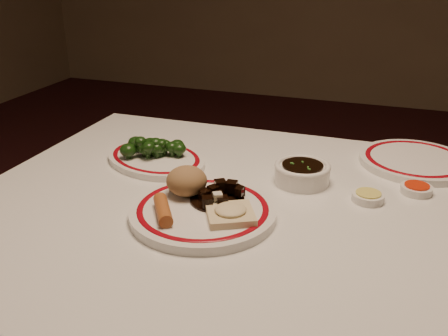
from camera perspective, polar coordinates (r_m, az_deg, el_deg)
dining_table at (r=1.02m, az=4.54°, el=-9.23°), size 1.20×0.90×0.75m
main_plate at (r=0.94m, az=-2.42°, el=-4.98°), size 0.36×0.36×0.02m
rice_mound at (r=0.98m, az=-4.29°, el=-1.48°), size 0.08×0.08×0.06m
spring_roll at (r=0.91m, az=-6.99°, el=-4.76°), size 0.07×0.09×0.03m
fried_wonton at (r=0.90m, az=0.74°, el=-5.12°), size 0.11×0.11×0.02m
stirfry_heap at (r=0.96m, az=-0.55°, el=-3.15°), size 0.11×0.11×0.03m
broccoli_plate at (r=1.19m, az=-7.80°, el=1.09°), size 0.32×0.31×0.02m
broccoli_pile at (r=1.18m, az=-7.98°, el=2.46°), size 0.15×0.10×0.05m
soy_bowl at (r=1.08m, az=8.91°, el=-0.66°), size 0.12×0.12×0.04m
sweet_sour_dish at (r=1.10m, az=21.14°, el=-2.26°), size 0.06×0.06×0.02m
mustard_dish at (r=1.04m, az=16.13°, el=-3.19°), size 0.06×0.06×0.02m
far_plate at (r=1.25m, az=21.03°, el=0.80°), size 0.33×0.33×0.02m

